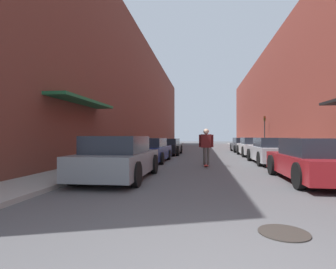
# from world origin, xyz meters

# --- Properties ---
(ground) EXTENTS (108.12, 108.12, 0.00)m
(ground) POSITION_xyz_m (0.00, 19.66, 0.00)
(ground) COLOR #515154
(curb_strip_left) EXTENTS (1.80, 49.15, 0.12)m
(curb_strip_left) POSITION_xyz_m (-5.07, 24.57, 0.06)
(curb_strip_left) COLOR gray
(curb_strip_left) RESTS_ON ground
(curb_strip_right) EXTENTS (1.80, 49.15, 0.12)m
(curb_strip_right) POSITION_xyz_m (5.07, 24.57, 0.06)
(curb_strip_right) COLOR gray
(curb_strip_right) RESTS_ON ground
(building_row_left) EXTENTS (4.90, 49.15, 10.96)m
(building_row_left) POSITION_xyz_m (-7.97, 24.57, 5.48)
(building_row_left) COLOR brown
(building_row_left) RESTS_ON ground
(building_row_right) EXTENTS (4.90, 49.15, 10.46)m
(building_row_right) POSITION_xyz_m (7.97, 24.57, 5.23)
(building_row_right) COLOR brown
(building_row_right) RESTS_ON ground
(parked_car_left_0) EXTENTS (2.00, 4.28, 1.39)m
(parked_car_left_0) POSITION_xyz_m (-3.09, 5.95, 0.67)
(parked_car_left_0) COLOR gray
(parked_car_left_0) RESTS_ON ground
(parked_car_left_1) EXTENTS (1.87, 4.34, 1.29)m
(parked_car_left_1) POSITION_xyz_m (-3.24, 11.73, 0.62)
(parked_car_left_1) COLOR navy
(parked_car_left_1) RESTS_ON ground
(parked_car_left_2) EXTENTS (1.97, 4.58, 1.22)m
(parked_car_left_2) POSITION_xyz_m (-3.07, 17.58, 0.61)
(parked_car_left_2) COLOR black
(parked_car_left_2) RESTS_ON ground
(parked_car_right_0) EXTENTS (2.06, 4.33, 1.32)m
(parked_car_right_0) POSITION_xyz_m (3.01, 6.19, 0.64)
(parked_car_right_0) COLOR maroon
(parked_car_right_0) RESTS_ON ground
(parked_car_right_1) EXTENTS (2.09, 4.48, 1.32)m
(parked_car_right_1) POSITION_xyz_m (3.16, 11.60, 0.64)
(parked_car_right_1) COLOR #B7B7BC
(parked_car_right_1) RESTS_ON ground
(parked_car_right_2) EXTENTS (2.01, 4.26, 1.31)m
(parked_car_right_2) POSITION_xyz_m (3.20, 16.93, 0.64)
(parked_car_right_2) COLOR silver
(parked_car_right_2) RESTS_ON ground
(parked_car_right_3) EXTENTS (1.96, 4.44, 1.27)m
(parked_car_right_3) POSITION_xyz_m (3.20, 21.96, 0.61)
(parked_car_right_3) COLOR #515459
(parked_car_right_3) RESTS_ON ground
(skateboarder) EXTENTS (0.66, 0.78, 1.73)m
(skateboarder) POSITION_xyz_m (-0.24, 9.89, 1.07)
(skateboarder) COLOR #B2231E
(skateboarder) RESTS_ON ground
(manhole_cover) EXTENTS (0.70, 0.70, 0.02)m
(manhole_cover) POSITION_xyz_m (0.75, 1.66, 0.01)
(manhole_cover) COLOR #332D28
(manhole_cover) RESTS_ON ground
(traffic_light) EXTENTS (0.16, 0.22, 3.23)m
(traffic_light) POSITION_xyz_m (5.51, 24.00, 2.14)
(traffic_light) COLOR #2D2D2D
(traffic_light) RESTS_ON curb_strip_right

